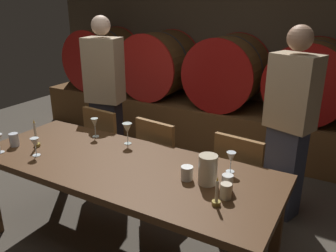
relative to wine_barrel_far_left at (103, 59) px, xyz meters
The scene contains 24 objects.
ground_plane 3.19m from the wine_barrel_far_left, 48.17° to the right, with size 8.05×8.05×0.00m, color #4C443A.
back_wall 2.12m from the wine_barrel_far_left, 15.22° to the left, with size 6.19×0.24×2.70m, color brown.
barrel_shelf 2.15m from the wine_barrel_far_left, ahead, with size 5.57×0.90×0.54m, color brown.
wine_barrel_far_left is the anchor object (origin of this frame).
wine_barrel_left 1.02m from the wine_barrel_far_left, ahead, with size 0.91×0.82×0.91m.
wine_barrel_center 2.03m from the wine_barrel_far_left, ahead, with size 0.91×0.82×0.91m.
wine_barrel_right 3.03m from the wine_barrel_far_left, ahead, with size 0.91×0.82×0.91m.
dining_table 3.22m from the wine_barrel_far_left, 48.18° to the right, with size 2.29×0.89×0.74m.
chair_left 2.28m from the wine_barrel_far_left, 49.69° to the right, with size 0.43×0.43×0.88m.
chair_center 2.75m from the wine_barrel_far_left, 39.63° to the right, with size 0.45×0.45×0.88m.
chair_right 3.35m from the wine_barrel_far_left, 31.22° to the right, with size 0.44×0.44×0.88m.
guest_left 1.81m from the wine_barrel_far_left, 49.83° to the right, with size 0.42×0.31×1.71m.
guest_right 3.33m from the wine_barrel_far_left, 22.62° to the right, with size 0.44×0.35×1.68m.
candle_left 2.82m from the wine_barrel_far_left, 61.47° to the right, with size 0.05×0.05×0.23m.
candle_right 3.89m from the wine_barrel_far_left, 40.99° to the right, with size 0.05×0.05×0.18m.
pitcher 3.64m from the wine_barrel_far_left, 40.01° to the right, with size 0.12×0.12×0.20m.
wine_glass_left 2.99m from the wine_barrel_far_left, 60.29° to the right, with size 0.07×0.07×0.14m.
wine_glass_center 2.63m from the wine_barrel_far_left, 52.06° to the right, with size 0.06×0.06×0.17m.
wine_glass_right 2.84m from the wine_barrel_far_left, 46.58° to the right, with size 0.08×0.08×0.18m.
wine_glass_far_right 3.56m from the wine_barrel_far_left, 36.48° to the right, with size 0.07×0.07×0.15m.
cup_far_left 2.82m from the wine_barrel_far_left, 65.23° to the right, with size 0.07×0.07×0.11m, color silver.
cup_center_left 3.55m from the wine_barrel_far_left, 41.70° to the right, with size 0.08×0.08×0.09m, color white.
cup_center_right 3.77m from the wine_barrel_far_left, 38.86° to the right, with size 0.07×0.07×0.11m, color white.
cup_far_right 3.84m from the wine_barrel_far_left, 39.68° to the right, with size 0.07×0.07×0.10m, color beige.
Camera 1 is at (1.53, -1.93, 1.87)m, focal length 37.09 mm.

